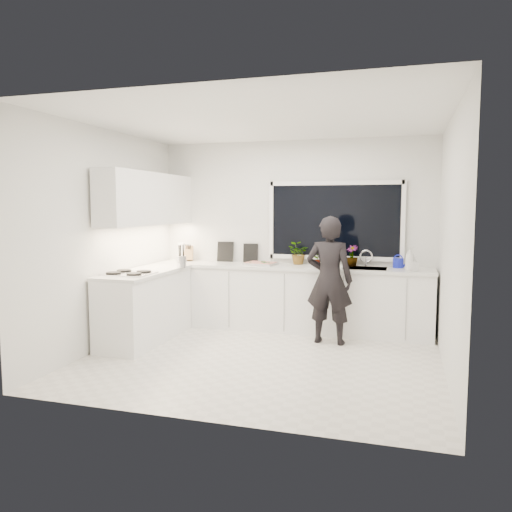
% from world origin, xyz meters
% --- Properties ---
extents(floor, '(4.00, 3.50, 0.02)m').
position_xyz_m(floor, '(0.00, 0.00, -0.01)').
color(floor, beige).
rests_on(floor, ground).
extents(wall_back, '(4.00, 0.02, 2.70)m').
position_xyz_m(wall_back, '(0.00, 1.76, 1.35)').
color(wall_back, white).
rests_on(wall_back, ground).
extents(wall_left, '(0.02, 3.50, 2.70)m').
position_xyz_m(wall_left, '(-2.01, 0.00, 1.35)').
color(wall_left, white).
rests_on(wall_left, ground).
extents(wall_right, '(0.02, 3.50, 2.70)m').
position_xyz_m(wall_right, '(2.01, 0.00, 1.35)').
color(wall_right, white).
rests_on(wall_right, ground).
extents(ceiling, '(4.00, 3.50, 0.02)m').
position_xyz_m(ceiling, '(0.00, 0.00, 2.71)').
color(ceiling, white).
rests_on(ceiling, wall_back).
extents(window, '(1.80, 0.02, 1.00)m').
position_xyz_m(window, '(0.60, 1.73, 1.55)').
color(window, black).
rests_on(window, wall_back).
extents(base_cabinets_back, '(3.92, 0.58, 0.88)m').
position_xyz_m(base_cabinets_back, '(0.00, 1.45, 0.44)').
color(base_cabinets_back, white).
rests_on(base_cabinets_back, floor).
extents(base_cabinets_left, '(0.58, 1.60, 0.88)m').
position_xyz_m(base_cabinets_left, '(-1.67, 0.35, 0.44)').
color(base_cabinets_left, white).
rests_on(base_cabinets_left, floor).
extents(countertop_back, '(3.94, 0.62, 0.04)m').
position_xyz_m(countertop_back, '(0.00, 1.44, 0.90)').
color(countertop_back, silver).
rests_on(countertop_back, base_cabinets_back).
extents(countertop_left, '(0.62, 1.60, 0.04)m').
position_xyz_m(countertop_left, '(-1.67, 0.35, 0.90)').
color(countertop_left, silver).
rests_on(countertop_left, base_cabinets_left).
extents(upper_cabinets, '(0.34, 2.10, 0.70)m').
position_xyz_m(upper_cabinets, '(-1.79, 0.70, 1.85)').
color(upper_cabinets, white).
rests_on(upper_cabinets, wall_left).
extents(sink, '(0.58, 0.42, 0.14)m').
position_xyz_m(sink, '(1.05, 1.45, 0.87)').
color(sink, silver).
rests_on(sink, countertop_back).
extents(faucet, '(0.03, 0.03, 0.22)m').
position_xyz_m(faucet, '(1.05, 1.65, 1.03)').
color(faucet, silver).
rests_on(faucet, countertop_back).
extents(stovetop, '(0.56, 0.48, 0.03)m').
position_xyz_m(stovetop, '(-1.69, -0.00, 0.94)').
color(stovetop, black).
rests_on(stovetop, countertop_left).
extents(person, '(0.62, 0.43, 1.63)m').
position_xyz_m(person, '(0.65, 0.90, 0.82)').
color(person, black).
rests_on(person, floor).
extents(pizza_tray, '(0.48, 0.38, 0.03)m').
position_xyz_m(pizza_tray, '(-0.41, 1.42, 0.94)').
color(pizza_tray, silver).
rests_on(pizza_tray, countertop_back).
extents(pizza, '(0.43, 0.34, 0.01)m').
position_xyz_m(pizza, '(-0.41, 1.42, 0.95)').
color(pizza, '#A92516').
rests_on(pizza, pizza_tray).
extents(watering_can, '(0.17, 0.17, 0.13)m').
position_xyz_m(watering_can, '(1.48, 1.61, 0.98)').
color(watering_can, '#131CB3').
rests_on(watering_can, countertop_back).
extents(paper_towel_roll, '(0.11, 0.11, 0.26)m').
position_xyz_m(paper_towel_roll, '(-1.70, 1.55, 1.05)').
color(paper_towel_roll, white).
rests_on(paper_towel_roll, countertop_back).
extents(knife_block, '(0.15, 0.13, 0.22)m').
position_xyz_m(knife_block, '(-1.60, 1.59, 1.03)').
color(knife_block, '#A0734A').
rests_on(knife_block, countertop_back).
extents(utensil_crock, '(0.15, 0.15, 0.16)m').
position_xyz_m(utensil_crock, '(-1.35, 0.80, 1.00)').
color(utensil_crock, silver).
rests_on(utensil_crock, countertop_left).
extents(picture_frame_large, '(0.22, 0.06, 0.28)m').
position_xyz_m(picture_frame_large, '(-0.64, 1.69, 1.06)').
color(picture_frame_large, black).
rests_on(picture_frame_large, countertop_back).
extents(picture_frame_small, '(0.25, 0.03, 0.30)m').
position_xyz_m(picture_frame_small, '(-1.04, 1.69, 1.07)').
color(picture_frame_small, black).
rests_on(picture_frame_small, countertop_back).
extents(herb_plants, '(1.04, 0.28, 0.32)m').
position_xyz_m(herb_plants, '(0.29, 1.61, 1.08)').
color(herb_plants, '#26662D').
rests_on(herb_plants, countertop_back).
extents(soap_bottles, '(0.20, 0.17, 0.31)m').
position_xyz_m(soap_bottles, '(1.64, 1.30, 1.06)').
color(soap_bottles, '#D8BF66').
rests_on(soap_bottles, countertop_back).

